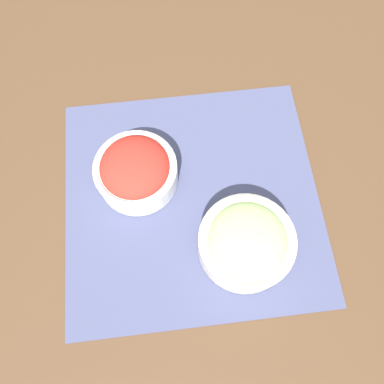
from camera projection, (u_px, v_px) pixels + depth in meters
ground_plane at (192, 198)px, 0.73m from camera, size 3.00×3.00×0.00m
placemat at (192, 198)px, 0.73m from camera, size 0.49×0.48×0.00m
cucumber_bowl at (246, 242)px, 0.66m from camera, size 0.17×0.17×0.08m
tomato_bowl at (136, 170)px, 0.70m from camera, size 0.16×0.16×0.09m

